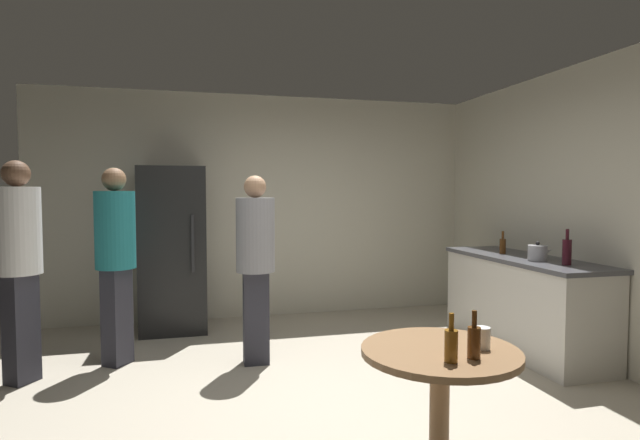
# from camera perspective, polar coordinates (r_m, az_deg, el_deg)

# --- Properties ---
(ground_plane) EXTENTS (5.20, 5.20, 0.10)m
(ground_plane) POSITION_cam_1_polar(r_m,az_deg,el_deg) (3.91, -1.02, -20.58)
(ground_plane) COLOR #B2A893
(wall_back) EXTENTS (5.32, 0.06, 2.70)m
(wall_back) POSITION_cam_1_polar(r_m,az_deg,el_deg) (6.17, -6.59, 1.54)
(wall_back) COLOR beige
(wall_back) RESTS_ON ground_plane
(wall_side_right) EXTENTS (0.06, 5.20, 2.70)m
(wall_side_right) POSITION_cam_1_polar(r_m,az_deg,el_deg) (4.90, 30.49, 0.70)
(wall_side_right) COLOR beige
(wall_side_right) RESTS_ON ground_plane
(refrigerator) EXTENTS (0.70, 0.68, 1.80)m
(refrigerator) POSITION_cam_1_polar(r_m,az_deg,el_deg) (5.72, -16.41, -3.21)
(refrigerator) COLOR black
(refrigerator) RESTS_ON ground_plane
(kitchen_counter) EXTENTS (0.64, 1.90, 0.90)m
(kitchen_counter) POSITION_cam_1_polar(r_m,az_deg,el_deg) (5.30, 22.17, -8.73)
(kitchen_counter) COLOR beige
(kitchen_counter) RESTS_ON ground_plane
(kettle) EXTENTS (0.24, 0.17, 0.18)m
(kettle) POSITION_cam_1_polar(r_m,az_deg,el_deg) (4.99, 23.64, -3.45)
(kettle) COLOR #B2B2B7
(kettle) RESTS_ON kitchen_counter
(wine_bottle_on_counter) EXTENTS (0.08, 0.08, 0.31)m
(wine_bottle_on_counter) POSITION_cam_1_polar(r_m,az_deg,el_deg) (4.78, 26.39, -3.22)
(wine_bottle_on_counter) COLOR #3F141E
(wine_bottle_on_counter) RESTS_ON kitchen_counter
(beer_bottle_on_counter) EXTENTS (0.06, 0.06, 0.23)m
(beer_bottle_on_counter) POSITION_cam_1_polar(r_m,az_deg,el_deg) (5.41, 20.16, -2.75)
(beer_bottle_on_counter) COLOR #593314
(beer_bottle_on_counter) RESTS_ON kitchen_counter
(foreground_table) EXTENTS (0.80, 0.80, 0.73)m
(foreground_table) POSITION_cam_1_polar(r_m,az_deg,el_deg) (2.70, 13.55, -16.22)
(foreground_table) COLOR olive
(foreground_table) RESTS_ON ground_plane
(beer_bottle_amber) EXTENTS (0.06, 0.06, 0.23)m
(beer_bottle_amber) POSITION_cam_1_polar(r_m,az_deg,el_deg) (2.46, 14.77, -13.58)
(beer_bottle_amber) COLOR #8C5919
(beer_bottle_amber) RESTS_ON foreground_table
(beer_bottle_brown) EXTENTS (0.06, 0.06, 0.23)m
(beer_bottle_brown) POSITION_cam_1_polar(r_m,az_deg,el_deg) (2.54, 17.20, -13.08)
(beer_bottle_brown) COLOR #593314
(beer_bottle_brown) RESTS_ON foreground_table
(plastic_cup_white) EXTENTS (0.08, 0.08, 0.11)m
(plastic_cup_white) POSITION_cam_1_polar(r_m,az_deg,el_deg) (2.71, 18.05, -12.71)
(plastic_cup_white) COLOR white
(plastic_cup_white) RESTS_ON foreground_table
(person_in_gray_shirt) EXTENTS (0.34, 0.34, 1.67)m
(person_in_gray_shirt) POSITION_cam_1_polar(r_m,az_deg,el_deg) (4.44, -7.38, -3.91)
(person_in_gray_shirt) COLOR #2D2D38
(person_in_gray_shirt) RESTS_ON ground_plane
(person_in_teal_shirt) EXTENTS (0.47, 0.47, 1.74)m
(person_in_teal_shirt) POSITION_cam_1_polar(r_m,az_deg,el_deg) (4.73, -22.34, -3.17)
(person_in_teal_shirt) COLOR #2D2D38
(person_in_teal_shirt) RESTS_ON ground_plane
(person_in_white_shirt) EXTENTS (0.47, 0.47, 1.78)m
(person_in_white_shirt) POSITION_cam_1_polar(r_m,az_deg,el_deg) (4.62, -31.21, -3.24)
(person_in_white_shirt) COLOR #2D2D38
(person_in_white_shirt) RESTS_ON ground_plane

